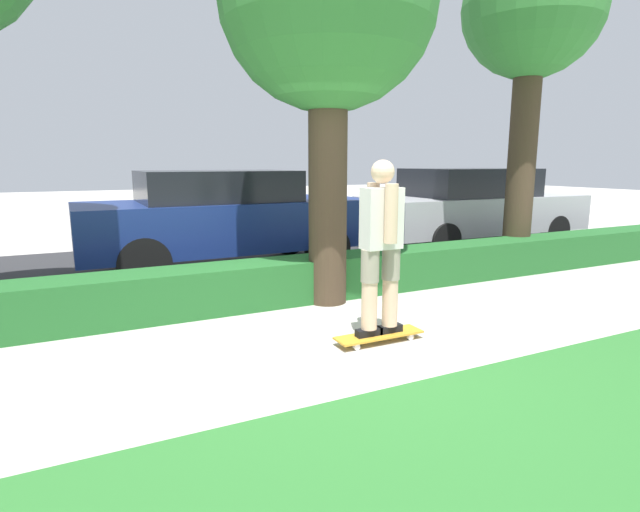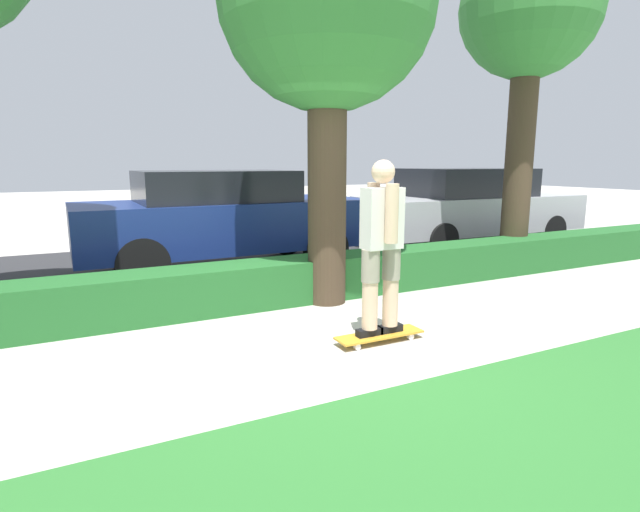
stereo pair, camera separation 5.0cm
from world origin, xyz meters
The scene contains 9 objects.
ground_plane centered at (0.00, 0.00, 0.00)m, with size 60.00×60.00×0.00m, color #BCB7AD.
street_asphalt centered at (0.00, 4.20, 0.00)m, with size 18.16×5.00×0.01m.
hedge_row centered at (0.00, 1.60, 0.26)m, with size 18.16×0.60×0.52m.
skateboard centered at (0.47, -0.11, 0.07)m, with size 0.88×0.24×0.08m.
skater_person centered at (0.47, -0.11, 0.96)m, with size 0.49×0.42×1.64m.
tree_mid centered at (0.67, 1.37, 3.42)m, with size 2.47×2.47×4.73m.
tree_far centered at (4.40, 1.88, 3.87)m, with size 2.11×2.11×5.07m.
parked_car_middle centered at (0.08, 3.81, 0.84)m, with size 4.50×1.85×1.57m.
parked_car_rear centered at (5.33, 3.93, 0.82)m, with size 4.72×1.94×1.58m.
Camera 1 is at (-2.05, -3.95, 1.69)m, focal length 28.00 mm.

